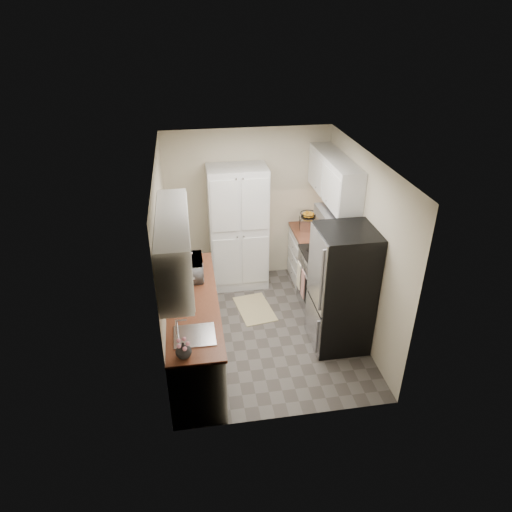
# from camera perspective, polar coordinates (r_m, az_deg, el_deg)

# --- Properties ---
(ground) EXTENTS (3.20, 3.20, 0.00)m
(ground) POSITION_cam_1_polar(r_m,az_deg,el_deg) (6.63, 1.09, -9.15)
(ground) COLOR #56514C
(ground) RESTS_ON ground
(room_shell) EXTENTS (2.64, 3.24, 2.52)m
(room_shell) POSITION_cam_1_polar(r_m,az_deg,el_deg) (5.76, 1.08, 3.61)
(room_shell) COLOR beige
(room_shell) RESTS_ON ground
(pantry_cabinet) EXTENTS (0.90, 0.55, 2.00)m
(pantry_cabinet) POSITION_cam_1_polar(r_m,az_deg,el_deg) (7.19, -2.25, 3.46)
(pantry_cabinet) COLOR silver
(pantry_cabinet) RESTS_ON ground
(base_cabinet_left) EXTENTS (0.60, 2.30, 0.88)m
(base_cabinet_left) POSITION_cam_1_polar(r_m,az_deg,el_deg) (5.95, -7.67, -9.19)
(base_cabinet_left) COLOR silver
(base_cabinet_left) RESTS_ON ground
(countertop_left) EXTENTS (0.63, 2.33, 0.04)m
(countertop_left) POSITION_cam_1_polar(r_m,az_deg,el_deg) (5.68, -7.98, -5.54)
(countertop_left) COLOR brown
(countertop_left) RESTS_ON base_cabinet_left
(base_cabinet_right) EXTENTS (0.60, 0.80, 0.88)m
(base_cabinet_right) POSITION_cam_1_polar(r_m,az_deg,el_deg) (7.55, 6.94, -0.18)
(base_cabinet_right) COLOR silver
(base_cabinet_right) RESTS_ON ground
(countertop_right) EXTENTS (0.63, 0.83, 0.04)m
(countertop_right) POSITION_cam_1_polar(r_m,az_deg,el_deg) (7.34, 7.15, 2.95)
(countertop_right) COLOR brown
(countertop_right) RESTS_ON base_cabinet_right
(electric_range) EXTENTS (0.71, 0.78, 1.13)m
(electric_range) POSITION_cam_1_polar(r_m,az_deg,el_deg) (6.87, 8.59, -3.12)
(electric_range) COLOR #B7B7BC
(electric_range) RESTS_ON ground
(refrigerator) EXTENTS (0.70, 0.72, 1.70)m
(refrigerator) POSITION_cam_1_polar(r_m,az_deg,el_deg) (6.03, 10.71, -4.13)
(refrigerator) COLOR #B7B7BC
(refrigerator) RESTS_ON ground
(microwave) EXTENTS (0.33, 0.48, 0.27)m
(microwave) POSITION_cam_1_polar(r_m,az_deg,el_deg) (6.05, -8.18, -1.49)
(microwave) COLOR #A7A8AC
(microwave) RESTS_ON countertop_left
(wine_bottle) EXTENTS (0.08, 0.08, 0.32)m
(wine_bottle) POSITION_cam_1_polar(r_m,az_deg,el_deg) (6.29, -9.40, -0.09)
(wine_bottle) COLOR black
(wine_bottle) RESTS_ON countertop_left
(flower_vase) EXTENTS (0.19, 0.19, 0.17)m
(flower_vase) POSITION_cam_1_polar(r_m,az_deg,el_deg) (4.79, -9.05, -11.54)
(flower_vase) COLOR silver
(flower_vase) RESTS_ON countertop_left
(cutting_board) EXTENTS (0.08, 0.21, 0.27)m
(cutting_board) POSITION_cam_1_polar(r_m,az_deg,el_deg) (6.46, -8.52, 0.58)
(cutting_board) COLOR #388639
(cutting_board) RESTS_ON countertop_left
(toaster_oven) EXTENTS (0.33, 0.38, 0.19)m
(toaster_oven) POSITION_cam_1_polar(r_m,az_deg,el_deg) (7.39, 6.49, 4.17)
(toaster_oven) COLOR silver
(toaster_oven) RESTS_ON countertop_right
(fruit_basket) EXTENTS (0.27, 0.27, 0.11)m
(fruit_basket) POSITION_cam_1_polar(r_m,az_deg,el_deg) (7.34, 6.58, 5.27)
(fruit_basket) COLOR orange
(fruit_basket) RESTS_ON toaster_oven
(kitchen_mat) EXTENTS (0.60, 0.85, 0.01)m
(kitchen_mat) POSITION_cam_1_polar(r_m,az_deg,el_deg) (7.02, -0.17, -6.61)
(kitchen_mat) COLOR #CEBC84
(kitchen_mat) RESTS_ON ground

